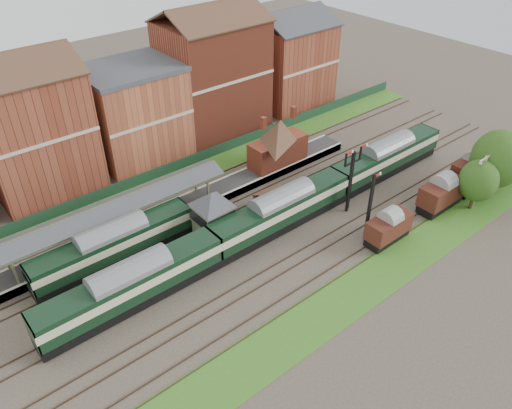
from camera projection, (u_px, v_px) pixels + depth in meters
ground at (254, 242)px, 54.07m from camera, size 160.00×160.00×0.00m
grass_back at (175, 180)px, 64.13m from camera, size 90.00×4.50×0.06m
grass_front at (336, 305)px, 46.50m from camera, size 90.00×5.00×0.06m
fence at (167, 169)px, 64.97m from camera, size 90.00×0.12×1.50m
platform at (167, 214)px, 57.33m from camera, size 55.00×3.40×1.00m
signal_box at (213, 215)px, 52.72m from camera, size 5.40×5.40×6.00m
brick_hut at (270, 203)px, 58.03m from camera, size 3.20×2.64×2.94m
station_building at (278, 143)px, 64.16m from camera, size 8.10×8.10×5.90m
canopy at (113, 205)px, 51.85m from camera, size 26.00×3.89×4.08m
semaphore_bracket at (351, 177)px, 56.08m from camera, size 3.60×0.25×8.18m
semaphore_siding at (370, 205)px, 52.47m from camera, size 1.23×0.25×8.00m
yard_lamp at (480, 179)px, 57.00m from camera, size 2.60×0.22×7.00m
town_backdrop at (133, 108)px, 65.67m from camera, size 69.00×10.00×16.00m
dmu_train at (281, 210)px, 54.67m from camera, size 54.67×2.87×4.20m
platform_railcar at (114, 244)px, 50.11m from camera, size 17.19×2.71×3.96m
goods_van_a at (388, 227)px, 53.14m from camera, size 5.34×2.32×3.24m
goods_van_b at (441, 193)px, 58.05m from camera, size 5.99×2.60×3.64m
goods_van_c at (475, 171)px, 61.56m from camera, size 6.84×2.97×4.15m
tree_near at (498, 159)px, 58.02m from camera, size 6.15×6.15×8.89m
tree_far at (479, 181)px, 56.93m from camera, size 4.41×4.41×6.43m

